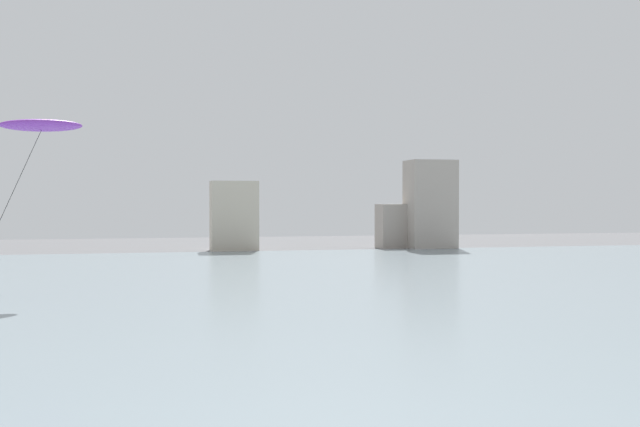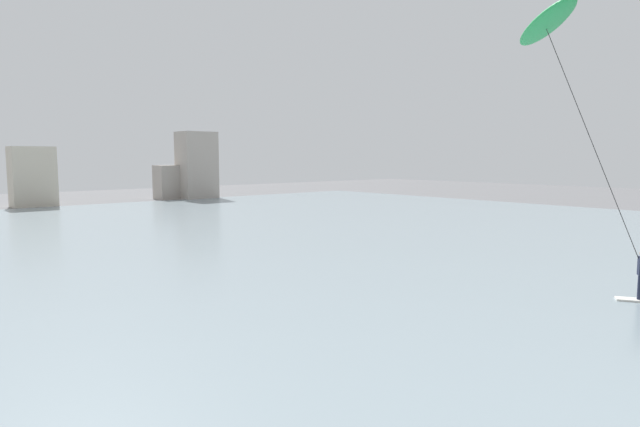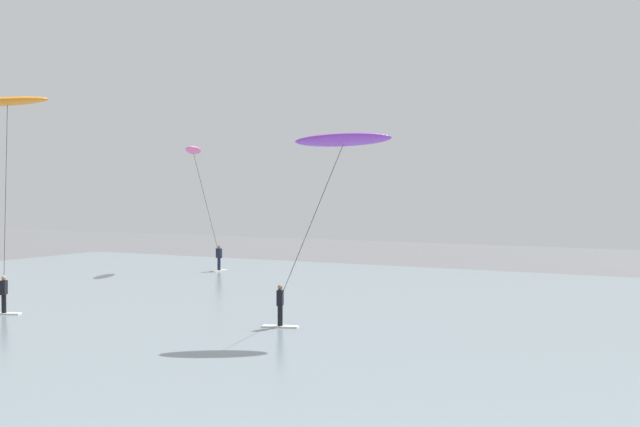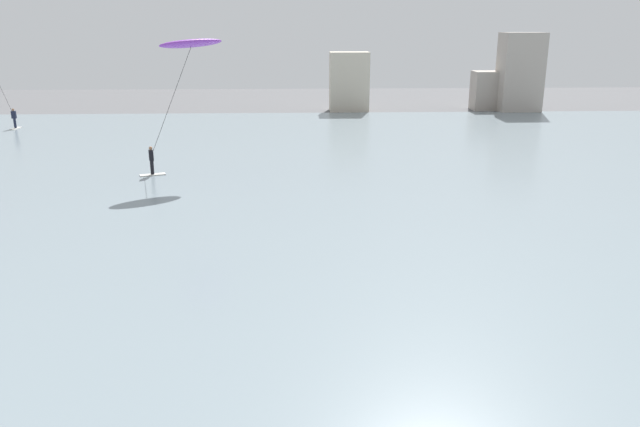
# 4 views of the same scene
# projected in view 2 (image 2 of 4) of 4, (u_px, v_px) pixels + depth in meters

# --- Properties ---
(water_bay) EXTENTS (84.00, 52.00, 0.10)m
(water_bay) POSITION_uv_depth(u_px,v_px,m) (85.00, 249.00, 27.03)
(water_bay) COLOR gray
(water_bay) RESTS_ON ground
(far_shore_buildings) EXTENTS (20.38, 4.27, 7.51)m
(far_shore_buildings) POSITION_uv_depth(u_px,v_px,m) (159.00, 174.00, 58.16)
(far_shore_buildings) COLOR beige
(far_shore_buildings) RESTS_ON ground
(kitesurfer_green) EXTENTS (3.54, 5.84, 9.75)m
(kitesurfer_green) POSITION_uv_depth(u_px,v_px,m) (552.00, 39.00, 18.23)
(kitesurfer_green) COLOR silver
(kitesurfer_green) RESTS_ON water_bay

